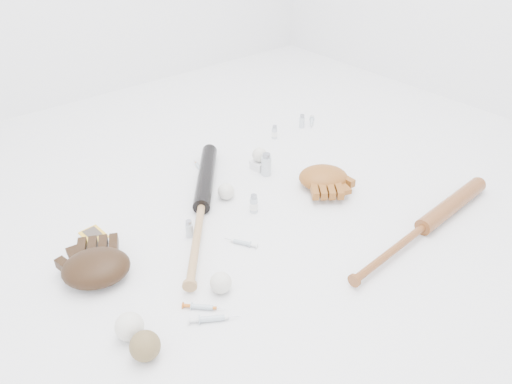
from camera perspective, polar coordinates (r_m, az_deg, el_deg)
bat_dark at (r=1.89m, az=-6.25°, el=-1.61°), size 0.63×0.74×0.07m
bat_wood at (r=1.87m, az=18.61°, el=-3.78°), size 0.86×0.12×0.06m
glove_dark at (r=1.66m, az=-17.82°, el=-8.21°), size 0.34×0.34×0.09m
glove_tan at (r=2.05m, az=7.72°, el=1.66°), size 0.34×0.34×0.09m
trading_card at (r=1.87m, az=-18.06°, el=-4.69°), size 0.08×0.10×0.01m
pedestal at (r=2.17m, az=0.40°, el=3.15°), size 0.07×0.07×0.04m
baseball_on_pedestal at (r=2.14m, az=0.40°, el=4.29°), size 0.06×0.06×0.06m
baseball_left at (r=1.47m, az=-14.27°, el=-14.68°), size 0.08×0.08×0.08m
baseball_upper at (r=1.96m, az=-3.44°, el=0.07°), size 0.07×0.07×0.07m
baseball_mid at (r=1.56m, az=-4.05°, el=-10.31°), size 0.07×0.07×0.07m
baseball_aged at (r=1.41m, az=-12.57°, el=-16.80°), size 0.08×0.08×0.08m
syringe_0 at (r=1.49m, az=-5.05°, el=-14.21°), size 0.15×0.11×0.02m
syringe_1 at (r=1.74m, az=-1.61°, el=-5.80°), size 0.09×0.13×0.02m
syringe_2 at (r=2.18m, az=-6.56°, el=2.88°), size 0.05×0.13×0.02m
syringe_3 at (r=2.03m, az=8.85°, el=0.08°), size 0.13×0.10×0.02m
syringe_4 at (r=2.58m, az=6.38°, el=7.96°), size 0.13×0.12×0.02m
syringe_5 at (r=1.53m, az=-6.17°, el=-12.92°), size 0.12×0.12×0.02m
vial_0 at (r=2.41m, az=2.13°, el=6.88°), size 0.03×0.03×0.07m
vial_1 at (r=2.53m, az=5.27°, el=8.07°), size 0.03×0.03×0.07m
vial_2 at (r=1.88m, az=-0.25°, el=-1.31°), size 0.03×0.03×0.08m
vial_3 at (r=2.11m, az=1.18°, el=3.18°), size 0.04×0.04×0.10m
vial_4 at (r=1.78m, az=-7.64°, el=-4.17°), size 0.03×0.03×0.07m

